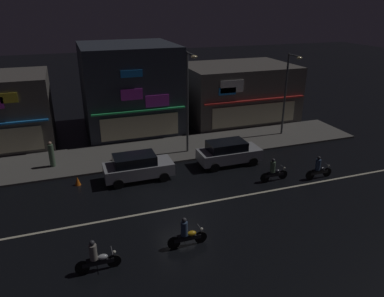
{
  "coord_description": "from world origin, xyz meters",
  "views": [
    {
      "loc": [
        -5.15,
        -16.55,
        10.47
      ],
      "look_at": [
        2.0,
        3.93,
        1.71
      ],
      "focal_mm": 34.06,
      "sensor_mm": 36.0,
      "label": 1
    }
  ],
  "objects_px": {
    "motorcycle_lead": "(274,171)",
    "motorcycle_opposite_lane": "(319,169)",
    "pedestrian_on_sidewalk": "(52,155)",
    "parked_car_trailing": "(228,152)",
    "traffic_cone": "(78,181)",
    "streetlamp_east": "(287,88)",
    "motorcycle_following": "(186,234)",
    "motorcycle_trailing_far": "(96,258)",
    "parked_car_near_kerb": "(137,167)",
    "streetlamp_mid": "(188,96)"
  },
  "relations": [
    {
      "from": "motorcycle_lead",
      "to": "traffic_cone",
      "type": "height_order",
      "value": "motorcycle_lead"
    },
    {
      "from": "parked_car_near_kerb",
      "to": "motorcycle_trailing_far",
      "type": "relative_size",
      "value": 2.26
    },
    {
      "from": "streetlamp_mid",
      "to": "parked_car_trailing",
      "type": "relative_size",
      "value": 1.69
    },
    {
      "from": "pedestrian_on_sidewalk",
      "to": "motorcycle_lead",
      "type": "height_order",
      "value": "pedestrian_on_sidewalk"
    },
    {
      "from": "streetlamp_east",
      "to": "traffic_cone",
      "type": "xyz_separation_m",
      "value": [
        -16.75,
        -3.52,
        -3.81
      ]
    },
    {
      "from": "parked_car_trailing",
      "to": "traffic_cone",
      "type": "xyz_separation_m",
      "value": [
        -10.04,
        0.17,
        -0.59
      ]
    },
    {
      "from": "streetlamp_mid",
      "to": "pedestrian_on_sidewalk",
      "type": "distance_m",
      "value": 10.08
    },
    {
      "from": "pedestrian_on_sidewalk",
      "to": "parked_car_trailing",
      "type": "distance_m",
      "value": 11.94
    },
    {
      "from": "motorcycle_following",
      "to": "traffic_cone",
      "type": "xyz_separation_m",
      "value": [
        -4.4,
        7.91,
        -0.36
      ]
    },
    {
      "from": "motorcycle_lead",
      "to": "traffic_cone",
      "type": "xyz_separation_m",
      "value": [
        -11.65,
        3.44,
        -0.36
      ]
    },
    {
      "from": "pedestrian_on_sidewalk",
      "to": "parked_car_trailing",
      "type": "bearing_deg",
      "value": 166.82
    },
    {
      "from": "parked_car_near_kerb",
      "to": "parked_car_trailing",
      "type": "relative_size",
      "value": 1.0
    },
    {
      "from": "pedestrian_on_sidewalk",
      "to": "motorcycle_following",
      "type": "distance_m",
      "value": 12.49
    },
    {
      "from": "motorcycle_following",
      "to": "parked_car_near_kerb",
      "type": "bearing_deg",
      "value": -90.38
    },
    {
      "from": "motorcycle_lead",
      "to": "motorcycle_trailing_far",
      "type": "height_order",
      "value": "same"
    },
    {
      "from": "streetlamp_mid",
      "to": "parked_car_trailing",
      "type": "height_order",
      "value": "streetlamp_mid"
    },
    {
      "from": "parked_car_near_kerb",
      "to": "parked_car_trailing",
      "type": "height_order",
      "value": "same"
    },
    {
      "from": "pedestrian_on_sidewalk",
      "to": "parked_car_near_kerb",
      "type": "bearing_deg",
      "value": 147.98
    },
    {
      "from": "streetlamp_mid",
      "to": "streetlamp_east",
      "type": "distance_m",
      "value": 8.82
    },
    {
      "from": "streetlamp_east",
      "to": "motorcycle_following",
      "type": "distance_m",
      "value": 17.18
    },
    {
      "from": "motorcycle_opposite_lane",
      "to": "motorcycle_following",
      "type": "bearing_deg",
      "value": -165.99
    },
    {
      "from": "parked_car_near_kerb",
      "to": "motorcycle_following",
      "type": "relative_size",
      "value": 2.26
    },
    {
      "from": "parked_car_trailing",
      "to": "motorcycle_lead",
      "type": "bearing_deg",
      "value": -63.83
    },
    {
      "from": "pedestrian_on_sidewalk",
      "to": "motorcycle_trailing_far",
      "type": "xyz_separation_m",
      "value": [
        1.79,
        -11.39,
        -0.33
      ]
    },
    {
      "from": "streetlamp_mid",
      "to": "motorcycle_opposite_lane",
      "type": "relative_size",
      "value": 3.81
    },
    {
      "from": "streetlamp_east",
      "to": "parked_car_trailing",
      "type": "relative_size",
      "value": 1.54
    },
    {
      "from": "streetlamp_mid",
      "to": "motorcycle_lead",
      "type": "relative_size",
      "value": 3.81
    },
    {
      "from": "streetlamp_mid",
      "to": "parked_car_near_kerb",
      "type": "height_order",
      "value": "streetlamp_mid"
    },
    {
      "from": "pedestrian_on_sidewalk",
      "to": "parked_car_near_kerb",
      "type": "height_order",
      "value": "pedestrian_on_sidewalk"
    },
    {
      "from": "parked_car_near_kerb",
      "to": "streetlamp_east",
      "type": "bearing_deg",
      "value": 16.74
    },
    {
      "from": "parked_car_near_kerb",
      "to": "motorcycle_lead",
      "type": "bearing_deg",
      "value": -20.72
    },
    {
      "from": "parked_car_near_kerb",
      "to": "motorcycle_trailing_far",
      "type": "distance_m",
      "value": 8.51
    },
    {
      "from": "parked_car_trailing",
      "to": "motorcycle_lead",
      "type": "height_order",
      "value": "parked_car_trailing"
    },
    {
      "from": "parked_car_trailing",
      "to": "motorcycle_following",
      "type": "xyz_separation_m",
      "value": [
        -5.64,
        -7.74,
        -0.24
      ]
    },
    {
      "from": "motorcycle_opposite_lane",
      "to": "motorcycle_trailing_far",
      "type": "relative_size",
      "value": 1.0
    },
    {
      "from": "streetlamp_mid",
      "to": "motorcycle_following",
      "type": "relative_size",
      "value": 3.81
    },
    {
      "from": "motorcycle_lead",
      "to": "motorcycle_following",
      "type": "distance_m",
      "value": 8.51
    },
    {
      "from": "pedestrian_on_sidewalk",
      "to": "parked_car_near_kerb",
      "type": "distance_m",
      "value": 6.21
    },
    {
      "from": "motorcycle_lead",
      "to": "motorcycle_opposite_lane",
      "type": "xyz_separation_m",
      "value": [
        2.88,
        -0.63,
        0.0
      ]
    },
    {
      "from": "motorcycle_lead",
      "to": "motorcycle_trailing_far",
      "type": "distance_m",
      "value": 12.27
    },
    {
      "from": "motorcycle_following",
      "to": "traffic_cone",
      "type": "height_order",
      "value": "motorcycle_following"
    },
    {
      "from": "parked_car_trailing",
      "to": "traffic_cone",
      "type": "distance_m",
      "value": 10.06
    },
    {
      "from": "pedestrian_on_sidewalk",
      "to": "traffic_cone",
      "type": "distance_m",
      "value": 3.51
    },
    {
      "from": "streetlamp_east",
      "to": "parked_car_near_kerb",
      "type": "xyz_separation_m",
      "value": [
        -13.1,
        -3.94,
        -3.22
      ]
    },
    {
      "from": "motorcycle_opposite_lane",
      "to": "traffic_cone",
      "type": "relative_size",
      "value": 3.45
    },
    {
      "from": "streetlamp_east",
      "to": "traffic_cone",
      "type": "bearing_deg",
      "value": -168.14
    },
    {
      "from": "traffic_cone",
      "to": "streetlamp_east",
      "type": "bearing_deg",
      "value": 11.86
    },
    {
      "from": "streetlamp_east",
      "to": "motorcycle_trailing_far",
      "type": "height_order",
      "value": "streetlamp_east"
    },
    {
      "from": "parked_car_near_kerb",
      "to": "motorcycle_lead",
      "type": "height_order",
      "value": "parked_car_near_kerb"
    },
    {
      "from": "pedestrian_on_sidewalk",
      "to": "motorcycle_opposite_lane",
      "type": "relative_size",
      "value": 0.93
    }
  ]
}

